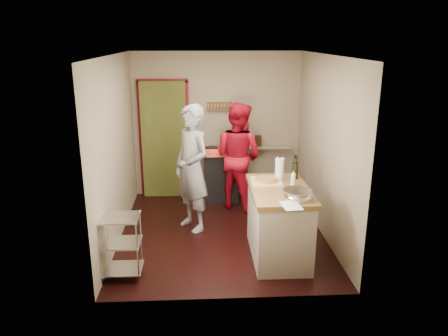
{
  "coord_description": "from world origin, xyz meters",
  "views": [
    {
      "loc": [
        -0.3,
        -6.04,
        2.84
      ],
      "look_at": [
        0.03,
        0.0,
        1.01
      ],
      "focal_mm": 35.0,
      "sensor_mm": 36.0,
      "label": 1
    }
  ],
  "objects": [
    {
      "name": "floor",
      "position": [
        0.0,
        0.0,
        0.0
      ],
      "size": [
        3.5,
        3.5,
        0.0
      ],
      "primitive_type": "plane",
      "color": "black",
      "rests_on": "ground"
    },
    {
      "name": "back_wall",
      "position": [
        -0.64,
        1.78,
        1.13
      ],
      "size": [
        3.0,
        0.44,
        2.6
      ],
      "color": "gray",
      "rests_on": "ground"
    },
    {
      "name": "stove",
      "position": [
        0.05,
        1.42,
        0.45
      ],
      "size": [
        0.6,
        0.63,
        1.0
      ],
      "color": "black",
      "rests_on": "ground"
    },
    {
      "name": "wire_shelving",
      "position": [
        -1.28,
        -1.2,
        0.44
      ],
      "size": [
        0.48,
        0.4,
        0.8
      ],
      "color": "silver",
      "rests_on": "ground"
    },
    {
      "name": "person_red",
      "position": [
        0.33,
        1.03,
        0.91
      ],
      "size": [
        1.12,
        1.09,
        1.81
      ],
      "primitive_type": "imported",
      "rotation": [
        0.0,
        0.0,
        2.47
      ],
      "color": "#B00B1F",
      "rests_on": "ground"
    },
    {
      "name": "left_wall",
      "position": [
        -1.5,
        0.0,
        1.3
      ],
      "size": [
        0.04,
        3.5,
        2.6
      ],
      "primitive_type": "cube",
      "color": "gray",
      "rests_on": "ground"
    },
    {
      "name": "right_wall",
      "position": [
        1.5,
        0.0,
        1.3
      ],
      "size": [
        0.04,
        3.5,
        2.6
      ],
      "primitive_type": "cube",
      "color": "gray",
      "rests_on": "ground"
    },
    {
      "name": "person_stripe",
      "position": [
        -0.43,
        0.18,
        0.96
      ],
      "size": [
        0.78,
        0.83,
        1.91
      ],
      "primitive_type": "imported",
      "rotation": [
        0.0,
        0.0,
        -0.94
      ],
      "color": "#AFB0B4",
      "rests_on": "ground"
    },
    {
      "name": "island",
      "position": [
        0.72,
        -0.78,
        0.51
      ],
      "size": [
        0.75,
        1.41,
        1.27
      ],
      "color": "beige",
      "rests_on": "ground"
    },
    {
      "name": "ceiling",
      "position": [
        0.0,
        0.0,
        2.61
      ],
      "size": [
        3.0,
        3.5,
        0.02
      ],
      "primitive_type": "cube",
      "color": "white",
      "rests_on": "back_wall"
    }
  ]
}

